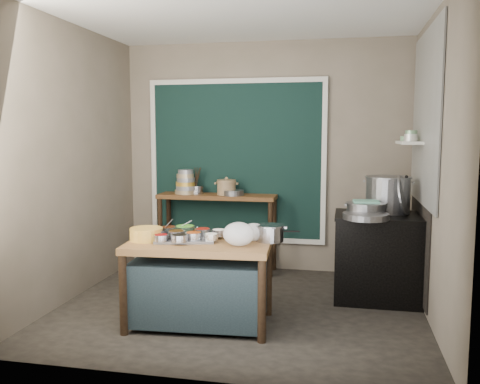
% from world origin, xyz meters
% --- Properties ---
extents(floor, '(3.50, 3.00, 0.02)m').
position_xyz_m(floor, '(0.00, 0.00, -0.01)').
color(floor, '#2F2A24').
rests_on(floor, ground).
extents(back_wall, '(3.50, 0.02, 2.80)m').
position_xyz_m(back_wall, '(0.00, 1.51, 1.40)').
color(back_wall, '#76695B').
rests_on(back_wall, floor).
extents(left_wall, '(0.02, 3.00, 2.80)m').
position_xyz_m(left_wall, '(-1.76, 0.00, 1.40)').
color(left_wall, '#76695B').
rests_on(left_wall, floor).
extents(right_wall, '(0.02, 3.00, 2.80)m').
position_xyz_m(right_wall, '(1.76, 0.00, 1.40)').
color(right_wall, '#76695B').
rests_on(right_wall, floor).
extents(ceiling, '(3.50, 3.00, 0.02)m').
position_xyz_m(ceiling, '(0.00, 0.00, 2.81)').
color(ceiling, '#76695B').
rests_on(ceiling, back_wall).
extents(curtain_panel, '(2.10, 0.02, 1.90)m').
position_xyz_m(curtain_panel, '(-0.35, 1.47, 1.35)').
color(curtain_panel, black).
rests_on(curtain_panel, back_wall).
extents(curtain_frame, '(2.22, 0.03, 2.02)m').
position_xyz_m(curtain_frame, '(-0.35, 1.46, 1.35)').
color(curtain_frame, beige).
rests_on(curtain_frame, back_wall).
extents(tile_panel, '(0.02, 1.70, 1.70)m').
position_xyz_m(tile_panel, '(1.74, 0.55, 1.85)').
color(tile_panel, '#B2B2AA').
rests_on(tile_panel, right_wall).
extents(soot_patch, '(0.01, 1.30, 1.30)m').
position_xyz_m(soot_patch, '(1.74, 0.65, 0.70)').
color(soot_patch, black).
rests_on(soot_patch, right_wall).
extents(wall_shelf, '(0.22, 0.70, 0.03)m').
position_xyz_m(wall_shelf, '(1.63, 0.85, 1.60)').
color(wall_shelf, beige).
rests_on(wall_shelf, right_wall).
extents(prep_table, '(1.30, 0.80, 0.75)m').
position_xyz_m(prep_table, '(-0.26, -0.50, 0.38)').
color(prep_table, brown).
rests_on(prep_table, floor).
extents(back_counter, '(1.45, 0.40, 0.95)m').
position_xyz_m(back_counter, '(-0.55, 1.28, 0.47)').
color(back_counter, brown).
rests_on(back_counter, floor).
extents(stove_block, '(0.90, 0.68, 0.85)m').
position_xyz_m(stove_block, '(1.35, 0.55, 0.42)').
color(stove_block, black).
rests_on(stove_block, floor).
extents(stove_top, '(0.92, 0.69, 0.03)m').
position_xyz_m(stove_top, '(1.35, 0.55, 0.86)').
color(stove_top, black).
rests_on(stove_top, stove_block).
extents(condiment_tray, '(0.59, 0.48, 0.02)m').
position_xyz_m(condiment_tray, '(-0.40, -0.45, 0.76)').
color(condiment_tray, gray).
rests_on(condiment_tray, prep_table).
extents(condiment_bowls, '(0.67, 0.50, 0.07)m').
position_xyz_m(condiment_bowls, '(-0.43, -0.43, 0.81)').
color(condiment_bowls, gray).
rests_on(condiment_bowls, condiment_tray).
extents(yellow_basin, '(0.38, 0.38, 0.11)m').
position_xyz_m(yellow_basin, '(-0.74, -0.53, 0.81)').
color(yellow_basin, gold).
rests_on(yellow_basin, prep_table).
extents(saucepan, '(0.31, 0.31, 0.15)m').
position_xyz_m(saucepan, '(0.34, -0.34, 0.82)').
color(saucepan, gray).
rests_on(saucepan, prep_table).
extents(plastic_bag_a, '(0.33, 0.30, 0.20)m').
position_xyz_m(plastic_bag_a, '(0.11, -0.58, 0.85)').
color(plastic_bag_a, white).
rests_on(plastic_bag_a, prep_table).
extents(plastic_bag_b, '(0.25, 0.23, 0.16)m').
position_xyz_m(plastic_bag_b, '(0.20, -0.36, 0.83)').
color(plastic_bag_b, white).
rests_on(plastic_bag_b, prep_table).
extents(bowl_stack, '(0.27, 0.27, 0.30)m').
position_xyz_m(bowl_stack, '(-0.94, 1.26, 1.08)').
color(bowl_stack, tan).
rests_on(bowl_stack, back_counter).
extents(utensil_cup, '(0.18, 0.18, 0.10)m').
position_xyz_m(utensil_cup, '(-0.81, 1.30, 1.00)').
color(utensil_cup, gray).
rests_on(utensil_cup, back_counter).
extents(ceramic_crock, '(0.25, 0.25, 0.16)m').
position_xyz_m(ceramic_crock, '(-0.43, 1.26, 1.03)').
color(ceramic_crock, brown).
rests_on(ceramic_crock, back_counter).
extents(wide_bowl, '(0.31, 0.31, 0.06)m').
position_xyz_m(wide_bowl, '(-0.34, 1.23, 0.98)').
color(wide_bowl, gray).
rests_on(wide_bowl, back_counter).
extents(stock_pot, '(0.52, 0.52, 0.37)m').
position_xyz_m(stock_pot, '(1.42, 0.71, 1.07)').
color(stock_pot, gray).
rests_on(stock_pot, stove_top).
extents(pot_lid, '(0.21, 0.42, 0.40)m').
position_xyz_m(pot_lid, '(1.56, 0.56, 1.08)').
color(pot_lid, gray).
rests_on(pot_lid, stove_top).
extents(steamer, '(0.50, 0.50, 0.13)m').
position_xyz_m(steamer, '(1.19, 0.45, 0.95)').
color(steamer, gray).
rests_on(steamer, stove_top).
extents(green_cloth, '(0.26, 0.21, 0.02)m').
position_xyz_m(green_cloth, '(1.19, 0.45, 1.02)').
color(green_cloth, '#62A289').
rests_on(green_cloth, steamer).
extents(shallow_pan, '(0.50, 0.50, 0.06)m').
position_xyz_m(shallow_pan, '(1.18, 0.23, 0.91)').
color(shallow_pan, gray).
rests_on(shallow_pan, stove_top).
extents(shelf_bowl_stack, '(0.14, 0.14, 0.11)m').
position_xyz_m(shelf_bowl_stack, '(1.63, 0.79, 1.67)').
color(shelf_bowl_stack, silver).
rests_on(shelf_bowl_stack, wall_shelf).
extents(shelf_bowl_green, '(0.16, 0.16, 0.05)m').
position_xyz_m(shelf_bowl_green, '(1.63, 1.07, 1.64)').
color(shelf_bowl_green, gray).
rests_on(shelf_bowl_green, wall_shelf).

